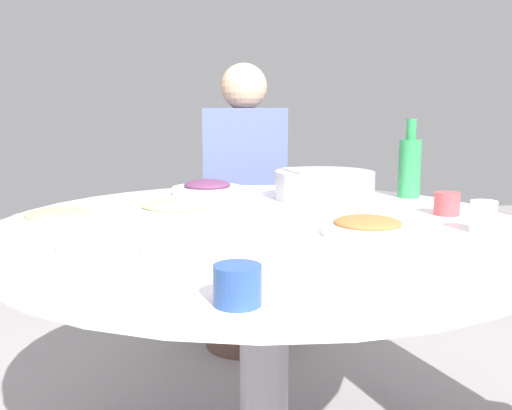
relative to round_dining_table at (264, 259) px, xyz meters
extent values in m
cylinder|color=#99999E|center=(0.00, 0.00, -0.28)|extent=(0.13, 0.13, 0.68)
cylinder|color=white|center=(0.00, 0.00, 0.08)|extent=(1.35, 1.35, 0.04)
cylinder|color=#B2B5BA|center=(-0.32, 0.25, 0.14)|extent=(0.31, 0.31, 0.09)
ellipsoid|color=white|center=(-0.32, 0.25, 0.15)|extent=(0.26, 0.26, 0.10)
cube|color=white|center=(-0.30, 0.17, 0.19)|extent=(0.16, 0.08, 0.01)
cylinder|color=white|center=(0.25, -0.33, 0.13)|extent=(0.27, 0.27, 0.06)
cylinder|color=black|center=(0.25, -0.33, 0.12)|extent=(0.24, 0.24, 0.04)
cylinder|color=silver|center=(0.25, -0.33, 0.15)|extent=(0.29, 0.08, 0.01)
cylinder|color=white|center=(-0.14, -0.22, 0.11)|extent=(0.24, 0.24, 0.02)
ellipsoid|color=#C2C67D|center=(-0.14, -0.22, 0.12)|extent=(0.18, 0.18, 0.03)
cylinder|color=white|center=(0.19, 0.20, 0.11)|extent=(0.21, 0.21, 0.02)
ellipsoid|color=#A86835|center=(0.19, 0.20, 0.13)|extent=(0.15, 0.15, 0.03)
cylinder|color=white|center=(-0.03, -0.51, 0.11)|extent=(0.22, 0.22, 0.03)
ellipsoid|color=#E3896E|center=(-0.03, -0.51, 0.13)|extent=(0.15, 0.15, 0.03)
cylinder|color=white|center=(-0.48, -0.10, 0.11)|extent=(0.23, 0.23, 0.02)
ellipsoid|color=#5C2E53|center=(-0.48, -0.10, 0.13)|extent=(0.15, 0.15, 0.04)
cylinder|color=#2E8E4E|center=(-0.30, 0.53, 0.19)|extent=(0.07, 0.07, 0.19)
cylinder|color=#2E8E4E|center=(-0.30, 0.53, 0.32)|extent=(0.03, 0.03, 0.06)
cylinder|color=#2C5097|center=(0.60, -0.15, 0.13)|extent=(0.07, 0.07, 0.06)
cylinder|color=white|center=(0.21, 0.47, 0.14)|extent=(0.06, 0.06, 0.07)
cylinder|color=#C2464A|center=(0.00, 0.50, 0.13)|extent=(0.07, 0.07, 0.06)
cylinder|color=brown|center=(-0.94, 0.09, -0.42)|extent=(0.34, 0.34, 0.45)
cube|color=#2D333D|center=(-0.94, 0.09, -0.14)|extent=(0.37, 0.35, 0.12)
cube|color=slate|center=(-0.94, 0.09, 0.15)|extent=(0.23, 0.36, 0.46)
sphere|color=tan|center=(-0.94, 0.09, 0.47)|extent=(0.19, 0.19, 0.19)
camera|label=1|loc=(1.37, -0.26, 0.38)|focal=39.44mm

